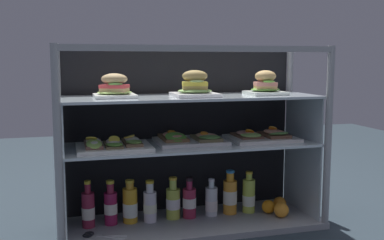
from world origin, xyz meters
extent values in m
cube|color=#26323A|center=(0.00, 0.00, -0.01)|extent=(6.00, 6.00, 0.02)
cube|color=#9699A0|center=(0.00, 0.00, 0.02)|extent=(1.27, 0.44, 0.03)
cylinder|color=gray|center=(-0.62, -0.20, 0.44)|extent=(0.03, 0.03, 0.89)
cylinder|color=gray|center=(0.62, -0.20, 0.44)|extent=(0.03, 0.03, 0.89)
cylinder|color=gray|center=(-0.62, 0.20, 0.44)|extent=(0.03, 0.03, 0.89)
cylinder|color=gray|center=(0.62, 0.20, 0.44)|extent=(0.03, 0.03, 0.89)
cube|color=gray|center=(0.00, -0.20, 0.87)|extent=(1.24, 0.03, 0.03)
cube|color=black|center=(0.00, 0.21, 0.46)|extent=(1.20, 0.01, 0.86)
cube|color=silver|center=(-0.60, 0.00, 0.22)|extent=(0.01, 0.37, 0.37)
cube|color=silver|center=(0.60, 0.00, 0.22)|extent=(0.01, 0.37, 0.37)
cube|color=silver|center=(0.00, 0.00, 0.41)|extent=(1.22, 0.39, 0.01)
cube|color=silver|center=(-0.60, 0.00, 0.53)|extent=(0.01, 0.37, 0.22)
cube|color=silver|center=(0.60, 0.00, 0.53)|extent=(0.01, 0.37, 0.22)
cube|color=silver|center=(0.00, 0.00, 0.64)|extent=(1.22, 0.39, 0.01)
cube|color=white|center=(-0.37, 0.00, 0.66)|extent=(0.19, 0.19, 0.02)
ellipsoid|color=#A8D168|center=(-0.37, 0.00, 0.67)|extent=(0.16, 0.13, 0.02)
cube|color=tan|center=(-0.37, 0.00, 0.68)|extent=(0.14, 0.13, 0.02)
cube|color=#C8393D|center=(-0.37, 0.00, 0.70)|extent=(0.15, 0.13, 0.02)
ellipsoid|color=#6FB451|center=(-0.37, -0.04, 0.71)|extent=(0.08, 0.06, 0.01)
ellipsoid|color=tan|center=(-0.37, 0.00, 0.73)|extent=(0.15, 0.13, 0.05)
cube|color=white|center=(0.00, -0.05, 0.66)|extent=(0.20, 0.20, 0.02)
ellipsoid|color=#739C51|center=(0.00, -0.05, 0.68)|extent=(0.16, 0.14, 0.02)
cube|color=tan|center=(0.00, -0.05, 0.69)|extent=(0.13, 0.09, 0.02)
cube|color=yellow|center=(0.00, -0.05, 0.71)|extent=(0.13, 0.10, 0.02)
ellipsoid|color=#9ABB6C|center=(0.00, -0.08, 0.72)|extent=(0.07, 0.04, 0.01)
ellipsoid|color=#9F8447|center=(0.00, -0.05, 0.75)|extent=(0.13, 0.10, 0.05)
cube|color=white|center=(0.37, -0.03, 0.66)|extent=(0.18, 0.18, 0.02)
ellipsoid|color=#588C34|center=(0.37, -0.03, 0.67)|extent=(0.14, 0.12, 0.02)
cube|color=#DFB168|center=(0.37, -0.03, 0.68)|extent=(0.12, 0.11, 0.02)
cube|color=tan|center=(0.37, -0.03, 0.70)|extent=(0.12, 0.11, 0.02)
ellipsoid|color=#66B23D|center=(0.37, -0.07, 0.72)|extent=(0.07, 0.04, 0.01)
ellipsoid|color=tan|center=(0.37, -0.03, 0.74)|extent=(0.12, 0.11, 0.06)
cube|color=white|center=(-0.38, -0.03, 0.42)|extent=(0.33, 0.26, 0.02)
cube|color=brown|center=(-0.47, -0.02, 0.44)|extent=(0.08, 0.20, 0.01)
ellipsoid|color=#9FCD57|center=(-0.47, -0.08, 0.45)|extent=(0.07, 0.10, 0.04)
ellipsoid|color=silver|center=(-0.47, -0.02, 0.46)|extent=(0.07, 0.16, 0.02)
cylinder|color=yellow|center=(-0.48, -0.02, 0.47)|extent=(0.06, 0.06, 0.02)
cube|color=brown|center=(-0.38, -0.04, 0.44)|extent=(0.08, 0.18, 0.01)
ellipsoid|color=#4F8330|center=(-0.38, -0.09, 0.45)|extent=(0.09, 0.10, 0.02)
ellipsoid|color=beige|center=(-0.38, -0.04, 0.45)|extent=(0.07, 0.14, 0.02)
cylinder|color=yellow|center=(-0.38, -0.05, 0.46)|extent=(0.05, 0.05, 0.03)
cube|color=brown|center=(-0.29, -0.01, 0.44)|extent=(0.08, 0.18, 0.01)
ellipsoid|color=#5B8236|center=(-0.29, -0.07, 0.45)|extent=(0.09, 0.11, 0.02)
ellipsoid|color=white|center=(-0.29, -0.01, 0.45)|extent=(0.07, 0.15, 0.02)
cylinder|color=yellow|center=(-0.30, 0.00, 0.47)|extent=(0.07, 0.07, 0.02)
cube|color=white|center=(0.00, 0.03, 0.42)|extent=(0.33, 0.26, 0.02)
cube|color=brown|center=(-0.08, 0.06, 0.44)|extent=(0.12, 0.20, 0.02)
ellipsoid|color=#529530|center=(-0.08, 0.00, 0.45)|extent=(0.12, 0.12, 0.04)
ellipsoid|color=#F49B81|center=(-0.08, 0.06, 0.46)|extent=(0.10, 0.16, 0.02)
cylinder|color=orange|center=(-0.09, 0.06, 0.47)|extent=(0.04, 0.04, 0.01)
cube|color=brown|center=(0.07, 0.01, 0.44)|extent=(0.12, 0.18, 0.01)
ellipsoid|color=#5D9243|center=(0.07, -0.05, 0.45)|extent=(0.12, 0.11, 0.02)
ellipsoid|color=#E39E7E|center=(0.07, 0.01, 0.45)|extent=(0.10, 0.14, 0.01)
cylinder|color=orange|center=(0.06, 0.01, 0.46)|extent=(0.04, 0.04, 0.02)
cube|color=white|center=(0.37, 0.01, 0.42)|extent=(0.33, 0.26, 0.02)
cube|color=brown|center=(0.30, 0.03, 0.44)|extent=(0.12, 0.18, 0.01)
ellipsoid|color=#9DCA62|center=(0.30, -0.02, 0.45)|extent=(0.12, 0.11, 0.02)
ellipsoid|color=#E5998C|center=(0.30, 0.03, 0.45)|extent=(0.10, 0.14, 0.02)
cylinder|color=orange|center=(0.30, 0.01, 0.46)|extent=(0.06, 0.06, 0.03)
cube|color=brown|center=(0.44, 0.01, 0.44)|extent=(0.12, 0.17, 0.02)
ellipsoid|color=#5F9448|center=(0.44, -0.05, 0.45)|extent=(0.12, 0.10, 0.04)
ellipsoid|color=#F29C79|center=(0.44, 0.01, 0.46)|extent=(0.10, 0.14, 0.02)
cylinder|color=orange|center=(0.44, 0.03, 0.47)|extent=(0.06, 0.06, 0.03)
cylinder|color=maroon|center=(-0.50, 0.05, 0.11)|extent=(0.06, 0.06, 0.17)
cylinder|color=white|center=(-0.50, 0.05, 0.10)|extent=(0.06, 0.06, 0.06)
cylinder|color=maroon|center=(-0.50, 0.05, 0.22)|extent=(0.03, 0.03, 0.04)
cylinder|color=gold|center=(-0.50, 0.05, 0.25)|extent=(0.03, 0.03, 0.02)
cylinder|color=#991C4B|center=(-0.39, 0.06, 0.11)|extent=(0.06, 0.06, 0.16)
cylinder|color=white|center=(-0.39, 0.06, 0.11)|extent=(0.06, 0.06, 0.05)
cylinder|color=#992442|center=(-0.39, 0.06, 0.21)|extent=(0.03, 0.03, 0.05)
cylinder|color=gold|center=(-0.39, 0.06, 0.24)|extent=(0.04, 0.04, 0.01)
cylinder|color=gold|center=(-0.30, 0.06, 0.11)|extent=(0.07, 0.07, 0.17)
cylinder|color=white|center=(-0.30, 0.06, 0.09)|extent=(0.07, 0.07, 0.07)
cylinder|color=gold|center=(-0.30, 0.06, 0.21)|extent=(0.04, 0.04, 0.03)
cylinder|color=gold|center=(-0.30, 0.06, 0.24)|extent=(0.04, 0.04, 0.01)
cylinder|color=white|center=(-0.20, 0.04, 0.10)|extent=(0.06, 0.06, 0.15)
cylinder|color=#ECECCD|center=(-0.20, 0.04, 0.10)|extent=(0.07, 0.07, 0.04)
cylinder|color=white|center=(-0.20, 0.04, 0.20)|extent=(0.04, 0.04, 0.05)
cylinder|color=gold|center=(-0.20, 0.04, 0.23)|extent=(0.04, 0.04, 0.01)
cylinder|color=#BBC848|center=(-0.08, 0.06, 0.11)|extent=(0.07, 0.07, 0.15)
cylinder|color=silver|center=(-0.08, 0.06, 0.11)|extent=(0.07, 0.07, 0.05)
cylinder|color=#B7CB52|center=(-0.08, 0.06, 0.20)|extent=(0.04, 0.04, 0.05)
cylinder|color=gold|center=(-0.08, 0.06, 0.23)|extent=(0.04, 0.04, 0.01)
cylinder|color=#9E2643|center=(0.00, 0.05, 0.10)|extent=(0.07, 0.07, 0.15)
cylinder|color=white|center=(0.00, 0.05, 0.11)|extent=(0.07, 0.07, 0.05)
cylinder|color=#932146|center=(0.00, 0.05, 0.20)|extent=(0.03, 0.03, 0.04)
cylinder|color=black|center=(0.00, 0.05, 0.23)|extent=(0.03, 0.03, 0.02)
cylinder|color=silver|center=(0.12, 0.05, 0.10)|extent=(0.06, 0.06, 0.14)
cylinder|color=white|center=(0.12, 0.05, 0.08)|extent=(0.06, 0.06, 0.05)
cylinder|color=white|center=(0.12, 0.05, 0.19)|extent=(0.03, 0.03, 0.03)
cylinder|color=silver|center=(0.12, 0.05, 0.21)|extent=(0.03, 0.03, 0.01)
cylinder|color=orange|center=(0.22, 0.05, 0.12)|extent=(0.07, 0.07, 0.17)
cylinder|color=silver|center=(0.22, 0.05, 0.12)|extent=(0.07, 0.07, 0.07)
cylinder|color=orange|center=(0.22, 0.05, 0.22)|extent=(0.04, 0.04, 0.04)
cylinder|color=#2A76B9|center=(0.22, 0.05, 0.25)|extent=(0.04, 0.04, 0.01)
cylinder|color=#BDD44B|center=(0.32, 0.05, 0.12)|extent=(0.06, 0.06, 0.17)
cylinder|color=silver|center=(0.32, 0.05, 0.09)|extent=(0.07, 0.07, 0.05)
cylinder|color=#C1CF46|center=(0.32, 0.05, 0.22)|extent=(0.03, 0.03, 0.03)
cylinder|color=gold|center=(0.32, 0.05, 0.24)|extent=(0.04, 0.04, 0.01)
sphere|color=orange|center=(0.49, 0.03, 0.07)|extent=(0.07, 0.07, 0.07)
sphere|color=orange|center=(0.41, 0.00, 0.06)|extent=(0.07, 0.07, 0.07)
sphere|color=orange|center=(0.45, -0.08, 0.07)|extent=(0.08, 0.08, 0.08)
cube|color=silver|center=(-0.40, -0.10, 0.03)|extent=(0.14, 0.04, 0.00)
torus|color=black|center=(-0.51, -0.07, 0.03)|extent=(0.05, 0.05, 0.01)
cube|color=silver|center=(-0.41, -0.11, 0.03)|extent=(0.12, 0.09, 0.00)
torus|color=black|center=(-0.50, -0.05, 0.03)|extent=(0.06, 0.06, 0.01)
cylinder|color=silver|center=(-0.45, -0.09, 0.03)|extent=(0.01, 0.01, 0.01)
camera|label=1|loc=(-0.58, -2.09, 0.82)|focal=42.67mm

